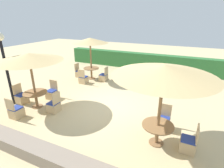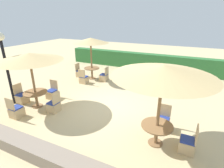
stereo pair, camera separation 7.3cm
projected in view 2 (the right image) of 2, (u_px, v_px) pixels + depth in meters
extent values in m
plane|color=#C6B284|center=(107.00, 106.00, 8.19)|extent=(40.00, 40.00, 0.00)
cube|color=#2D6B33|center=(146.00, 61.00, 13.71)|extent=(13.00, 0.70, 1.24)
cube|color=gray|center=(48.00, 156.00, 4.99)|extent=(10.00, 0.56, 0.42)
cylinder|color=black|center=(8.00, 74.00, 7.93)|extent=(0.12, 0.12, 3.00)
sphere|color=silver|center=(0.00, 36.00, 7.34)|extent=(0.36, 0.36, 0.36)
cylinder|color=olive|center=(159.00, 109.00, 5.33)|extent=(0.10, 0.10, 2.59)
cone|color=tan|center=(163.00, 71.00, 4.89)|extent=(2.99, 2.99, 0.32)
cylinder|color=olive|center=(155.00, 143.00, 5.79)|extent=(0.48, 0.48, 0.03)
cylinder|color=olive|center=(156.00, 135.00, 5.68)|extent=(0.12, 0.12, 0.67)
cylinder|color=olive|center=(157.00, 126.00, 5.55)|extent=(1.01, 1.01, 0.04)
cube|color=tan|center=(187.00, 146.00, 5.39)|extent=(0.46, 0.46, 0.40)
cube|color=#233893|center=(188.00, 140.00, 5.31)|extent=(0.42, 0.42, 0.05)
cube|color=tan|center=(197.00, 134.00, 5.13)|extent=(0.04, 0.46, 0.48)
cube|color=tan|center=(162.00, 124.00, 6.47)|extent=(0.46, 0.46, 0.40)
cube|color=#233893|center=(163.00, 119.00, 6.39)|extent=(0.42, 0.42, 0.05)
cube|color=tan|center=(165.00, 110.00, 6.47)|extent=(0.46, 0.04, 0.48)
cylinder|color=olive|center=(91.00, 60.00, 11.35)|extent=(0.10, 0.10, 2.61)
cone|color=tan|center=(91.00, 40.00, 10.91)|extent=(2.30, 2.30, 0.32)
cylinder|color=olive|center=(92.00, 78.00, 11.82)|extent=(0.48, 0.48, 0.03)
cylinder|color=olive|center=(92.00, 73.00, 11.69)|extent=(0.12, 0.12, 0.71)
cylinder|color=olive|center=(92.00, 68.00, 11.56)|extent=(1.01, 1.01, 0.04)
cube|color=tan|center=(80.00, 74.00, 12.12)|extent=(0.46, 0.46, 0.40)
cube|color=#233893|center=(80.00, 71.00, 12.03)|extent=(0.42, 0.42, 0.05)
cube|color=tan|center=(77.00, 67.00, 12.02)|extent=(0.04, 0.46, 0.48)
cube|color=tan|center=(84.00, 80.00, 10.96)|extent=(0.46, 0.46, 0.40)
cube|color=#233893|center=(84.00, 77.00, 10.87)|extent=(0.42, 0.42, 0.05)
cube|color=tan|center=(82.00, 73.00, 10.60)|extent=(0.46, 0.04, 0.48)
cube|color=tan|center=(104.00, 78.00, 11.35)|extent=(0.46, 0.46, 0.40)
cube|color=#233893|center=(104.00, 74.00, 11.26)|extent=(0.42, 0.42, 0.05)
cube|color=tan|center=(107.00, 71.00, 11.08)|extent=(0.04, 0.46, 0.48)
cylinder|color=olive|center=(33.00, 82.00, 7.73)|extent=(0.10, 0.10, 2.43)
cone|color=tan|center=(29.00, 57.00, 7.32)|extent=(2.82, 2.82, 0.32)
cylinder|color=olive|center=(38.00, 106.00, 8.16)|extent=(0.48, 0.48, 0.03)
cylinder|color=olive|center=(37.00, 100.00, 8.04)|extent=(0.12, 0.12, 0.69)
cylinder|color=olive|center=(35.00, 92.00, 7.91)|extent=(1.05, 1.05, 0.04)
cube|color=tan|center=(52.00, 95.00, 8.91)|extent=(0.46, 0.46, 0.40)
cube|color=#233893|center=(52.00, 91.00, 8.83)|extent=(0.42, 0.42, 0.05)
cube|color=tan|center=(54.00, 84.00, 8.91)|extent=(0.46, 0.04, 0.48)
cube|color=tan|center=(17.00, 112.00, 7.26)|extent=(0.46, 0.46, 0.40)
cube|color=#233893|center=(16.00, 108.00, 7.18)|extent=(0.42, 0.42, 0.05)
cube|color=tan|center=(10.00, 104.00, 6.91)|extent=(0.46, 0.04, 0.48)
cube|color=tan|center=(22.00, 99.00, 8.48)|extent=(0.46, 0.46, 0.40)
cube|color=#233893|center=(22.00, 94.00, 8.40)|extent=(0.42, 0.42, 0.05)
cube|color=tan|center=(17.00, 89.00, 8.39)|extent=(0.04, 0.46, 0.48)
cube|color=tan|center=(54.00, 107.00, 7.67)|extent=(0.46, 0.46, 0.40)
cube|color=#233893|center=(53.00, 103.00, 7.59)|extent=(0.42, 0.42, 0.05)
cube|color=tan|center=(56.00, 98.00, 7.41)|extent=(0.04, 0.46, 0.48)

